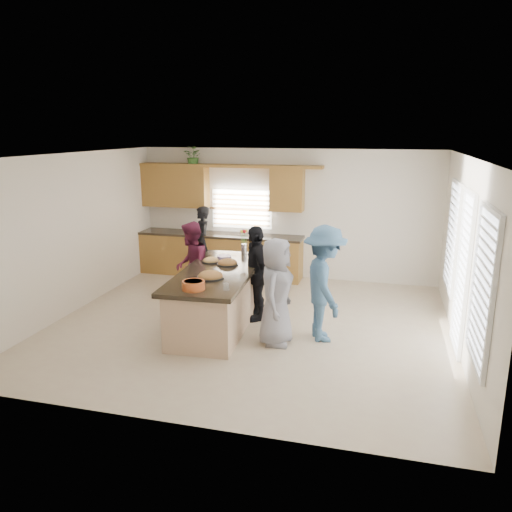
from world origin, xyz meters
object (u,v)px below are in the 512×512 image
(woman_left_back, at_px, (202,242))
(woman_left_front, at_px, (256,273))
(island, at_px, (218,299))
(woman_left_mid, at_px, (191,266))
(woman_right_front, at_px, (276,292))
(salad_bowl, at_px, (194,285))
(woman_right_back, at_px, (324,284))

(woman_left_back, relative_size, woman_left_front, 0.97)
(island, distance_m, woman_left_back, 2.87)
(woman_left_mid, relative_size, woman_right_front, 0.97)
(woman_left_mid, bearing_deg, salad_bowl, 9.90)
(woman_left_mid, bearing_deg, woman_left_front, 66.66)
(woman_left_back, relative_size, woman_right_front, 0.96)
(salad_bowl, distance_m, woman_left_front, 1.60)
(woman_right_back, bearing_deg, woman_right_front, 96.40)
(woman_right_back, bearing_deg, salad_bowl, 97.14)
(woman_left_back, height_order, woman_right_front, woman_right_front)
(island, bearing_deg, woman_left_mid, 134.10)
(woman_left_mid, xyz_separation_m, woman_right_front, (1.82, -1.15, 0.02))
(salad_bowl, height_order, woman_left_back, woman_left_back)
(woman_left_back, distance_m, woman_left_mid, 1.94)
(woman_right_back, bearing_deg, woman_left_front, 44.55)
(salad_bowl, height_order, woman_left_front, woman_left_front)
(woman_left_back, bearing_deg, island, -3.34)
(woman_left_front, bearing_deg, woman_right_front, 0.18)
(salad_bowl, bearing_deg, island, 89.86)
(woman_left_back, relative_size, woman_left_mid, 0.99)
(woman_left_back, xyz_separation_m, woman_left_mid, (0.50, -1.88, 0.01))
(woman_left_front, relative_size, woman_right_front, 0.99)
(salad_bowl, relative_size, woman_left_front, 0.20)
(salad_bowl, xyz_separation_m, woman_right_front, (1.09, 0.58, -0.20))
(woman_left_back, bearing_deg, woman_right_front, 8.43)
(island, relative_size, salad_bowl, 8.37)
(island, xyz_separation_m, woman_left_front, (0.53, 0.46, 0.37))
(woman_left_back, distance_m, woman_left_front, 2.75)
(woman_left_mid, relative_size, woman_left_front, 0.98)
(woman_left_mid, xyz_separation_m, woman_left_front, (1.27, -0.23, 0.02))
(salad_bowl, bearing_deg, woman_left_back, 108.88)
(island, xyz_separation_m, salad_bowl, (-0.00, -1.04, 0.57))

